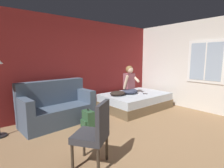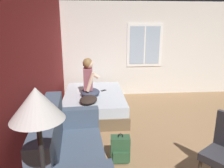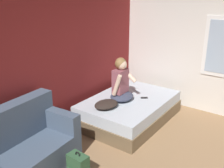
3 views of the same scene
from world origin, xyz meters
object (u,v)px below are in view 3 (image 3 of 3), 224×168
object	(u,v)px
backpack	(78,168)
throw_pillow	(106,104)
bed	(129,109)
cell_phone	(144,98)
couch	(19,152)
person_seated	(121,83)

from	to	relation	value
backpack	throw_pillow	xyz separation A→B (m)	(1.36, 0.51, 0.36)
bed	cell_phone	bearing A→B (deg)	-49.29
couch	throw_pillow	distance (m)	1.80
bed	couch	bearing A→B (deg)	171.57
throw_pillow	person_seated	bearing A→B (deg)	-1.62
bed	person_seated	distance (m)	0.63
person_seated	backpack	size ratio (longest dim) A/B	1.91
cell_phone	bed	bearing A→B (deg)	91.57
bed	cell_phone	size ratio (longest dim) A/B	14.45
throw_pillow	cell_phone	world-z (taller)	throw_pillow
bed	cell_phone	world-z (taller)	cell_phone
bed	throw_pillow	bearing A→B (deg)	169.37
couch	person_seated	xyz separation A→B (m)	(2.26, -0.25, 0.44)
person_seated	throw_pillow	xyz separation A→B (m)	(-0.48, 0.01, -0.29)
couch	backpack	distance (m)	0.88
bed	throw_pillow	distance (m)	0.72
bed	throw_pillow	world-z (taller)	throw_pillow
cell_phone	couch	bearing A→B (deg)	128.14
couch	cell_phone	bearing A→B (deg)	-12.72
bed	backpack	distance (m)	2.03
person_seated	cell_phone	bearing A→B (deg)	-43.61
couch	throw_pillow	bearing A→B (deg)	-7.64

